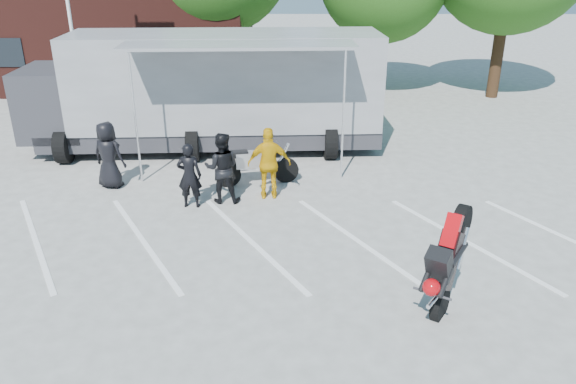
{
  "coord_description": "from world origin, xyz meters",
  "views": [
    {
      "loc": [
        1.07,
        -10.03,
        5.94
      ],
      "look_at": [
        1.03,
        0.75,
        1.3
      ],
      "focal_mm": 35.0,
      "sensor_mm": 36.0,
      "label": 1
    }
  ],
  "objects_px": {
    "stunt_bike_rider": "(450,299)",
    "spectator_leather_c": "(222,168)",
    "parked_motorcycle": "(258,184)",
    "spectator_leather_a": "(108,155)",
    "transporter_truck": "(214,149)",
    "spectator_hivis": "(269,164)",
    "spectator_leather_b": "(189,176)"
  },
  "relations": [
    {
      "from": "stunt_bike_rider",
      "to": "spectator_leather_c",
      "type": "height_order",
      "value": "spectator_leather_c"
    },
    {
      "from": "spectator_leather_c",
      "to": "stunt_bike_rider",
      "type": "bearing_deg",
      "value": 136.21
    },
    {
      "from": "parked_motorcycle",
      "to": "spectator_leather_a",
      "type": "relative_size",
      "value": 1.28
    },
    {
      "from": "transporter_truck",
      "to": "spectator_leather_c",
      "type": "height_order",
      "value": "transporter_truck"
    },
    {
      "from": "stunt_bike_rider",
      "to": "spectator_leather_c",
      "type": "distance_m",
      "value": 6.51
    },
    {
      "from": "spectator_leather_a",
      "to": "spectator_hivis",
      "type": "xyz_separation_m",
      "value": [
        4.34,
        -0.71,
        0.03
      ]
    },
    {
      "from": "stunt_bike_rider",
      "to": "spectator_leather_b",
      "type": "height_order",
      "value": "spectator_leather_b"
    },
    {
      "from": "parked_motorcycle",
      "to": "spectator_leather_a",
      "type": "distance_m",
      "value": 4.08
    },
    {
      "from": "transporter_truck",
      "to": "spectator_leather_a",
      "type": "xyz_separation_m",
      "value": [
        -2.38,
        -3.21,
        0.91
      ]
    },
    {
      "from": "stunt_bike_rider",
      "to": "spectator_leather_b",
      "type": "xyz_separation_m",
      "value": [
        -5.47,
        4.1,
        0.83
      ]
    },
    {
      "from": "parked_motorcycle",
      "to": "spectator_leather_c",
      "type": "bearing_deg",
      "value": 132.84
    },
    {
      "from": "parked_motorcycle",
      "to": "stunt_bike_rider",
      "type": "height_order",
      "value": "stunt_bike_rider"
    },
    {
      "from": "transporter_truck",
      "to": "stunt_bike_rider",
      "type": "height_order",
      "value": "transporter_truck"
    },
    {
      "from": "spectator_hivis",
      "to": "spectator_leather_c",
      "type": "bearing_deg",
      "value": 8.01
    },
    {
      "from": "spectator_leather_a",
      "to": "spectator_hivis",
      "type": "distance_m",
      "value": 4.4
    },
    {
      "from": "transporter_truck",
      "to": "parked_motorcycle",
      "type": "xyz_separation_m",
      "value": [
        1.59,
        -3.01,
        0.0
      ]
    },
    {
      "from": "spectator_leather_c",
      "to": "parked_motorcycle",
      "type": "bearing_deg",
      "value": -125.89
    },
    {
      "from": "parked_motorcycle",
      "to": "stunt_bike_rider",
      "type": "relative_size",
      "value": 1.12
    },
    {
      "from": "transporter_truck",
      "to": "parked_motorcycle",
      "type": "height_order",
      "value": "transporter_truck"
    },
    {
      "from": "transporter_truck",
      "to": "spectator_leather_c",
      "type": "relative_size",
      "value": 6.31
    },
    {
      "from": "transporter_truck",
      "to": "stunt_bike_rider",
      "type": "xyz_separation_m",
      "value": [
        5.47,
        -8.59,
        0.0
      ]
    },
    {
      "from": "transporter_truck",
      "to": "spectator_leather_b",
      "type": "bearing_deg",
      "value": -92.9
    },
    {
      "from": "spectator_leather_a",
      "to": "spectator_hivis",
      "type": "relative_size",
      "value": 0.97
    },
    {
      "from": "parked_motorcycle",
      "to": "spectator_leather_c",
      "type": "relative_size",
      "value": 1.28
    },
    {
      "from": "spectator_leather_a",
      "to": "spectator_leather_b",
      "type": "relative_size",
      "value": 1.1
    },
    {
      "from": "spectator_leather_b",
      "to": "spectator_leather_c",
      "type": "bearing_deg",
      "value": -155.95
    },
    {
      "from": "parked_motorcycle",
      "to": "spectator_leather_b",
      "type": "xyz_separation_m",
      "value": [
        -1.59,
        -1.48,
        0.83
      ]
    },
    {
      "from": "spectator_leather_a",
      "to": "spectator_leather_c",
      "type": "xyz_separation_m",
      "value": [
        3.15,
        -0.96,
        0.0
      ]
    },
    {
      "from": "stunt_bike_rider",
      "to": "spectator_leather_b",
      "type": "relative_size",
      "value": 1.26
    },
    {
      "from": "spectator_leather_b",
      "to": "spectator_hivis",
      "type": "bearing_deg",
      "value": -162.41
    },
    {
      "from": "stunt_bike_rider",
      "to": "spectator_hivis",
      "type": "xyz_separation_m",
      "value": [
        -3.51,
        4.66,
        0.94
      ]
    },
    {
      "from": "stunt_bike_rider",
      "to": "spectator_leather_a",
      "type": "xyz_separation_m",
      "value": [
        -7.85,
        5.37,
        0.91
      ]
    }
  ]
}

